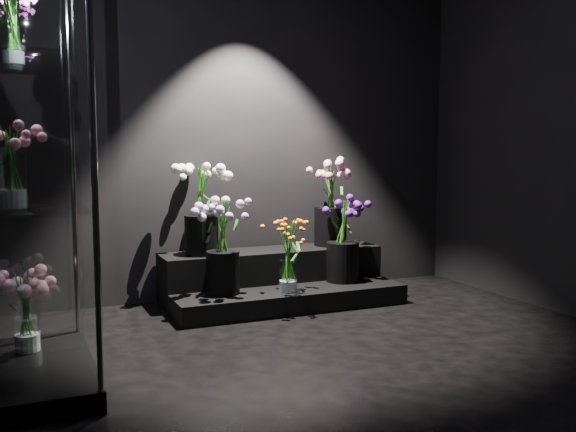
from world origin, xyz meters
TOP-DOWN VIEW (x-y plane):
  - floor at (0.00, 0.00)m, footprint 4.00×4.00m
  - wall_back at (0.00, 2.00)m, footprint 4.00×0.00m
  - display_riser at (0.22, 1.64)m, footprint 1.79×0.80m
  - display_case at (-1.65, 0.48)m, footprint 0.65×1.08m
  - bouquet_orange_bells at (0.17, 1.31)m, footprint 0.26×0.26m
  - bouquet_lilac at (-0.29, 1.44)m, footprint 0.50×0.50m
  - bouquet_purple at (0.72, 1.48)m, footprint 0.40×0.40m
  - bouquet_cream_roses at (-0.37, 1.73)m, footprint 0.40×0.40m
  - bouquet_pink_roses at (0.75, 1.77)m, footprint 0.41×0.41m
  - bouquet_case_pink at (-1.68, 0.30)m, footprint 0.34×0.34m
  - bouquet_case_magenta at (-1.65, 0.62)m, footprint 0.27×0.27m
  - bouquet_case_base_pink at (-1.64, 0.71)m, footprint 0.38×0.38m

SIDE VIEW (x-z plane):
  - floor at x=0.00m, z-range 0.00..0.00m
  - display_riser at x=0.22m, z-range -0.03..0.36m
  - bouquet_case_base_pink at x=-1.64m, z-range 0.13..0.58m
  - bouquet_orange_bells at x=0.17m, z-range 0.16..0.71m
  - bouquet_purple at x=0.72m, z-range 0.18..0.84m
  - bouquet_lilac at x=-0.29m, z-range 0.21..0.88m
  - bouquet_pink_roses at x=0.75m, z-range 0.43..1.14m
  - bouquet_cream_roses at x=-0.37m, z-range 0.45..1.14m
  - bouquet_case_pink at x=-1.68m, z-range 0.95..1.34m
  - display_case at x=-1.65m, z-range 0.00..2.39m
  - wall_back at x=0.00m, z-range -0.60..3.40m
  - bouquet_case_magenta at x=-1.65m, z-range 1.64..2.02m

